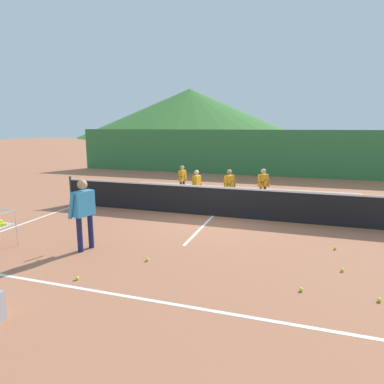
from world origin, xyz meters
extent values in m
plane|color=#A86647|center=(0.00, 0.00, 0.00)|extent=(120.00, 120.00, 0.00)
cube|color=white|center=(0.00, -5.50, 0.00)|extent=(10.33, 0.08, 0.01)
cube|color=white|center=(0.00, 5.45, 0.00)|extent=(10.33, 0.08, 0.01)
cube|color=white|center=(-5.16, 0.00, 0.00)|extent=(0.08, 10.94, 0.01)
cube|color=white|center=(0.00, 0.00, 0.00)|extent=(0.08, 5.77, 0.01)
cylinder|color=#333338|center=(-5.39, 0.00, 0.53)|extent=(0.08, 0.08, 1.05)
cube|color=black|center=(0.00, 0.00, 0.46)|extent=(10.71, 0.02, 0.92)
cube|color=white|center=(0.00, 0.00, 0.95)|extent=(10.71, 0.03, 0.06)
cylinder|color=#191E4C|center=(-2.14, -3.97, 0.41)|extent=(0.12, 0.12, 0.82)
cylinder|color=#191E4C|center=(-2.06, -3.66, 0.41)|extent=(0.12, 0.12, 0.82)
cube|color=#338CBF|center=(-2.10, -3.81, 1.11)|extent=(0.35, 0.53, 0.58)
sphere|color=tan|center=(-2.10, -3.81, 1.55)|extent=(0.23, 0.23, 0.23)
cylinder|color=#338CBF|center=(-2.24, -4.07, 1.08)|extent=(0.24, 0.14, 0.56)
cylinder|color=#338CBF|center=(-2.06, -3.53, 1.07)|extent=(0.19, 0.13, 0.57)
torus|color=#262628|center=(-2.31, -3.46, 1.02)|extent=(0.10, 0.29, 0.29)
cylinder|color=black|center=(-2.08, -3.53, 1.02)|extent=(0.22, 0.09, 0.03)
cylinder|color=navy|center=(-2.02, 2.94, 0.31)|extent=(0.09, 0.09, 0.62)
cylinder|color=navy|center=(-2.06, 2.71, 0.31)|extent=(0.09, 0.09, 0.62)
cube|color=orange|center=(-2.04, 2.82, 0.84)|extent=(0.24, 0.40, 0.44)
sphere|color=#DBAD84|center=(-2.04, 2.82, 1.17)|extent=(0.17, 0.17, 0.17)
cylinder|color=orange|center=(-1.95, 3.02, 0.81)|extent=(0.18, 0.10, 0.43)
cylinder|color=orange|center=(-2.05, 2.61, 0.81)|extent=(0.14, 0.09, 0.43)
torus|color=#262628|center=(-1.79, 2.56, 0.82)|extent=(0.08, 0.29, 0.29)
cylinder|color=black|center=(-2.03, 2.60, 0.82)|extent=(0.22, 0.07, 0.03)
cylinder|color=silver|center=(-0.92, 1.38, 0.32)|extent=(0.10, 0.10, 0.64)
cylinder|color=silver|center=(-0.96, 1.14, 0.32)|extent=(0.10, 0.10, 0.64)
cube|color=orange|center=(-0.94, 1.26, 0.87)|extent=(0.23, 0.40, 0.45)
sphere|color=#DBAD84|center=(-0.94, 1.26, 1.21)|extent=(0.18, 0.18, 0.18)
cylinder|color=orange|center=(-0.86, 1.47, 0.84)|extent=(0.18, 0.09, 0.44)
cylinder|color=orange|center=(-0.94, 1.04, 0.84)|extent=(0.14, 0.08, 0.44)
cylinder|color=navy|center=(0.27, 1.53, 0.33)|extent=(0.10, 0.10, 0.67)
cylinder|color=navy|center=(0.17, 1.30, 0.33)|extent=(0.10, 0.10, 0.67)
cube|color=orange|center=(0.22, 1.41, 0.90)|extent=(0.33, 0.44, 0.47)
sphere|color=#996B4C|center=(0.22, 1.41, 1.26)|extent=(0.19, 0.19, 0.19)
cylinder|color=orange|center=(0.37, 1.60, 0.88)|extent=(0.20, 0.14, 0.46)
cylinder|color=orange|center=(0.16, 1.19, 0.87)|extent=(0.16, 0.12, 0.46)
torus|color=#262628|center=(0.41, 1.08, 0.87)|extent=(0.14, 0.28, 0.29)
cylinder|color=black|center=(0.18, 1.18, 0.87)|extent=(0.21, 0.11, 0.03)
cylinder|color=black|center=(1.39, 2.35, 0.33)|extent=(0.10, 0.10, 0.65)
cylinder|color=black|center=(1.26, 2.13, 0.33)|extent=(0.10, 0.10, 0.65)
cube|color=orange|center=(1.32, 2.24, 0.88)|extent=(0.36, 0.43, 0.46)
sphere|color=#DBAD84|center=(1.32, 2.24, 1.23)|extent=(0.18, 0.18, 0.18)
cylinder|color=orange|center=(1.49, 2.40, 0.86)|extent=(0.19, 0.15, 0.45)
cylinder|color=orange|center=(1.23, 2.03, 0.85)|extent=(0.15, 0.13, 0.45)
torus|color=#262628|center=(1.46, 1.89, 0.85)|extent=(0.17, 0.26, 0.29)
cylinder|color=black|center=(1.25, 2.02, 0.85)|extent=(0.20, 0.14, 0.03)
cylinder|color=#B7B7BC|center=(-3.84, -4.09, 0.45)|extent=(0.02, 0.02, 0.89)
cube|color=#B7B7BC|center=(-4.12, -4.09, 0.89)|extent=(0.56, 0.02, 0.02)
cube|color=#B7B7BC|center=(-3.84, -4.37, 0.89)|extent=(0.02, 0.56, 0.02)
sphere|color=yellow|center=(-4.12, -4.24, 0.58)|extent=(0.07, 0.07, 0.07)
sphere|color=yellow|center=(-4.05, -4.31, 0.58)|extent=(0.07, 0.07, 0.07)
sphere|color=yellow|center=(-4.05, -4.24, 0.59)|extent=(0.07, 0.07, 0.07)
sphere|color=yellow|center=(-3.99, -4.38, 0.58)|extent=(0.07, 0.07, 0.07)
sphere|color=yellow|center=(-3.99, -4.31, 0.59)|extent=(0.07, 0.07, 0.07)
sphere|color=yellow|center=(-3.98, -4.24, 0.58)|extent=(0.07, 0.07, 0.07)
sphere|color=yellow|center=(-4.12, -4.24, 0.64)|extent=(0.07, 0.07, 0.07)
sphere|color=yellow|center=(-1.31, -5.22, 0.03)|extent=(0.07, 0.07, 0.07)
sphere|color=yellow|center=(2.71, -4.40, 0.03)|extent=(0.07, 0.07, 0.07)
sphere|color=yellow|center=(3.50, -3.29, 0.03)|extent=(0.07, 0.07, 0.07)
sphere|color=yellow|center=(-0.44, -3.99, 0.03)|extent=(0.07, 0.07, 0.07)
sphere|color=yellow|center=(3.94, -4.38, 0.03)|extent=(0.07, 0.07, 0.07)
sphere|color=yellow|center=(3.47, -2.03, 0.03)|extent=(0.07, 0.07, 0.07)
cube|color=#33753D|center=(0.00, 9.56, 1.33)|extent=(22.72, 0.08, 2.65)
cone|color=#38702D|center=(-25.65, 75.88, 6.21)|extent=(57.67, 57.67, 12.43)
camera|label=1|loc=(2.54, -10.15, 2.85)|focal=31.31mm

